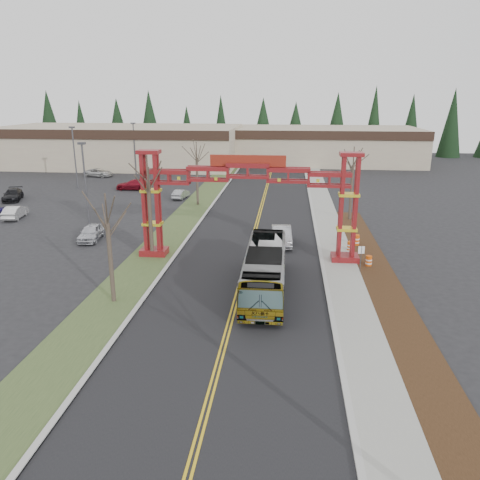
# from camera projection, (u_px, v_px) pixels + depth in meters

# --- Properties ---
(ground) EXTENTS (200.00, 200.00, 0.00)m
(ground) POSITION_uv_depth(u_px,v_px,m) (213.00, 383.00, 22.08)
(ground) COLOR black
(ground) RESTS_ON ground
(road) EXTENTS (12.00, 110.00, 0.02)m
(road) POSITION_uv_depth(u_px,v_px,m) (254.00, 235.00, 45.85)
(road) COLOR black
(road) RESTS_ON ground
(lane_line_left) EXTENTS (0.12, 100.00, 0.01)m
(lane_line_left) POSITION_uv_depth(u_px,v_px,m) (253.00, 235.00, 45.85)
(lane_line_left) COLOR gold
(lane_line_left) RESTS_ON road
(lane_line_right) EXTENTS (0.12, 100.00, 0.01)m
(lane_line_right) POSITION_uv_depth(u_px,v_px,m) (255.00, 235.00, 45.83)
(lane_line_right) COLOR gold
(lane_line_right) RESTS_ON road
(curb_right) EXTENTS (0.30, 110.00, 0.15)m
(curb_right) POSITION_uv_depth(u_px,v_px,m) (317.00, 236.00, 45.21)
(curb_right) COLOR #AEADA8
(curb_right) RESTS_ON ground
(sidewalk_right) EXTENTS (2.60, 110.00, 0.14)m
(sidewalk_right) POSITION_uv_depth(u_px,v_px,m) (332.00, 236.00, 45.07)
(sidewalk_right) COLOR gray
(sidewalk_right) RESTS_ON ground
(landscape_strip) EXTENTS (2.60, 50.00, 0.12)m
(landscape_strip) POSITION_uv_depth(u_px,v_px,m) (392.00, 303.00, 30.55)
(landscape_strip) COLOR black
(landscape_strip) RESTS_ON ground
(grass_median) EXTENTS (4.00, 110.00, 0.08)m
(grass_median) POSITION_uv_depth(u_px,v_px,m) (174.00, 232.00, 46.64)
(grass_median) COLOR #384B25
(grass_median) RESTS_ON ground
(curb_left) EXTENTS (0.30, 110.00, 0.15)m
(curb_left) POSITION_uv_depth(u_px,v_px,m) (192.00, 232.00, 46.44)
(curb_left) COLOR #AEADA8
(curb_left) RESTS_ON ground
(gateway_arch) EXTENTS (18.20, 1.60, 8.90)m
(gateway_arch) POSITION_uv_depth(u_px,v_px,m) (248.00, 188.00, 37.44)
(gateway_arch) COLOR #64140D
(gateway_arch) RESTS_ON ground
(retail_building_west) EXTENTS (46.00, 22.30, 7.50)m
(retail_building_west) POSITION_uv_depth(u_px,v_px,m) (121.00, 146.00, 92.40)
(retail_building_west) COLOR tan
(retail_building_west) RESTS_ON ground
(retail_building_east) EXTENTS (38.00, 20.30, 7.00)m
(retail_building_east) POSITION_uv_depth(u_px,v_px,m) (323.00, 145.00, 96.08)
(retail_building_east) COLOR tan
(retail_building_east) RESTS_ON ground
(conifer_treeline) EXTENTS (116.10, 5.60, 13.00)m
(conifer_treeline) POSITION_uv_depth(u_px,v_px,m) (277.00, 126.00, 107.63)
(conifer_treeline) COLOR black
(conifer_treeline) RESTS_ON ground
(transit_bus) EXTENTS (2.75, 11.49, 3.20)m
(transit_bus) POSITION_uv_depth(u_px,v_px,m) (265.00, 270.00, 32.11)
(transit_bus) COLOR #96999D
(transit_bus) RESTS_ON ground
(silver_sedan) EXTENTS (2.07, 5.03, 1.62)m
(silver_sedan) POSITION_uv_depth(u_px,v_px,m) (282.00, 236.00, 42.74)
(silver_sedan) COLOR #A5A8AD
(silver_sedan) RESTS_ON ground
(parked_car_near_a) EXTENTS (2.15, 4.45, 1.47)m
(parked_car_near_a) POSITION_uv_depth(u_px,v_px,m) (91.00, 232.00, 44.04)
(parked_car_near_a) COLOR #B9BBC2
(parked_car_near_a) RESTS_ON ground
(parked_car_near_b) EXTENTS (2.24, 4.51, 1.42)m
(parked_car_near_b) POSITION_uv_depth(u_px,v_px,m) (15.00, 212.00, 51.96)
(parked_car_near_b) COLOR silver
(parked_car_near_b) RESTS_ON ground
(parked_car_mid_a) EXTENTS (5.26, 2.22, 1.51)m
(parked_car_mid_a) POSITION_uv_depth(u_px,v_px,m) (134.00, 185.00, 67.97)
(parked_car_mid_a) COLOR maroon
(parked_car_mid_a) RESTS_ON ground
(parked_car_far_a) EXTENTS (1.75, 3.86, 1.23)m
(parked_car_far_a) POSITION_uv_depth(u_px,v_px,m) (181.00, 194.00, 62.14)
(parked_car_far_a) COLOR gray
(parked_car_far_a) RESTS_ON ground
(parked_car_far_b) EXTENTS (5.25, 3.14, 1.37)m
(parked_car_far_b) POSITION_uv_depth(u_px,v_px,m) (98.00, 173.00, 79.18)
(parked_car_far_b) COLOR silver
(parked_car_far_b) RESTS_ON ground
(parked_car_far_c) EXTENTS (3.61, 5.35, 1.44)m
(parked_car_far_c) POSITION_uv_depth(u_px,v_px,m) (13.00, 195.00, 61.07)
(parked_car_far_c) COLOR black
(parked_car_far_c) RESTS_ON ground
(bare_tree_median_near) EXTENTS (2.91, 2.91, 7.28)m
(bare_tree_median_near) POSITION_uv_depth(u_px,v_px,m) (107.00, 224.00, 29.33)
(bare_tree_median_near) COLOR #382D26
(bare_tree_median_near) RESTS_ON ground
(bare_tree_median_mid) EXTENTS (3.31, 3.31, 8.59)m
(bare_tree_median_mid) POSITION_uv_depth(u_px,v_px,m) (148.00, 183.00, 37.56)
(bare_tree_median_mid) COLOR #382D26
(bare_tree_median_mid) RESTS_ON ground
(bare_tree_median_far) EXTENTS (2.98, 2.98, 7.80)m
(bare_tree_median_far) POSITION_uv_depth(u_px,v_px,m) (197.00, 158.00, 56.88)
(bare_tree_median_far) COLOR #382D26
(bare_tree_median_far) RESTS_ON ground
(bare_tree_right_far) EXTENTS (2.98, 2.98, 7.97)m
(bare_tree_right_far) POSITION_uv_depth(u_px,v_px,m) (353.00, 166.00, 49.64)
(bare_tree_right_far) COLOR #382D26
(bare_tree_right_far) RESTS_ON ground
(light_pole_near) EXTENTS (0.75, 0.37, 8.62)m
(light_pole_near) POSITION_uv_depth(u_px,v_px,m) (85.00, 178.00, 47.97)
(light_pole_near) COLOR #3F3F44
(light_pole_near) RESTS_ON ground
(light_pole_mid) EXTENTS (0.77, 0.39, 8.93)m
(light_pole_mid) POSITION_uv_depth(u_px,v_px,m) (74.00, 153.00, 67.86)
(light_pole_mid) COLOR #3F3F44
(light_pole_mid) RESTS_ON ground
(light_pole_far) EXTENTS (0.76, 0.38, 8.77)m
(light_pole_far) POSITION_uv_depth(u_px,v_px,m) (134.00, 145.00, 80.85)
(light_pole_far) COLOR #3F3F44
(light_pole_far) RESTS_ON ground
(street_sign) EXTENTS (0.49, 0.10, 2.14)m
(street_sign) POSITION_uv_depth(u_px,v_px,m) (361.00, 254.00, 35.54)
(street_sign) COLOR #3F3F44
(street_sign) RESTS_ON ground
(barrel_south) EXTENTS (0.50, 0.50, 0.93)m
(barrel_south) POSITION_uv_depth(u_px,v_px,m) (369.00, 261.00, 37.09)
(barrel_south) COLOR #CF4C0B
(barrel_south) RESTS_ON ground
(barrel_mid) EXTENTS (0.48, 0.48, 0.88)m
(barrel_mid) POSITION_uv_depth(u_px,v_px,m) (350.00, 246.00, 40.89)
(barrel_mid) COLOR #CF4C0B
(barrel_mid) RESTS_ON ground
(barrel_north) EXTENTS (0.57, 0.57, 1.06)m
(barrel_north) POSITION_uv_depth(u_px,v_px,m) (356.00, 240.00, 42.27)
(barrel_north) COLOR #CF4C0B
(barrel_north) RESTS_ON ground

